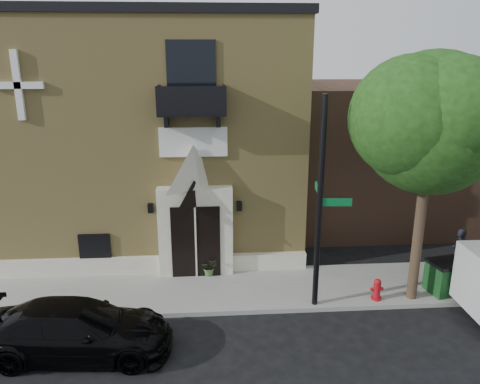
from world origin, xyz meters
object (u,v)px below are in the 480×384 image
object	(u,v)px
street_sign	(320,205)
dumpster	(453,275)
fire_hydrant	(377,289)
black_sedan	(77,329)
pedestrian_near	(458,251)

from	to	relation	value
street_sign	dumpster	world-z (taller)	street_sign
fire_hydrant	dumpster	size ratio (longest dim) A/B	0.40
black_sedan	street_sign	world-z (taller)	street_sign
dumpster	black_sedan	bearing A→B (deg)	-179.62
street_sign	fire_hydrant	xyz separation A→B (m)	(2.03, 0.12, -2.94)
black_sedan	pedestrian_near	size ratio (longest dim) A/B	2.95
dumpster	pedestrian_near	bearing A→B (deg)	46.21
black_sedan	dumpster	xyz separation A→B (m)	(11.61, 2.38, -0.03)
fire_hydrant	pedestrian_near	bearing A→B (deg)	24.67
black_sedan	fire_hydrant	distance (m)	9.13
black_sedan	pedestrian_near	bearing A→B (deg)	-70.71
street_sign	fire_hydrant	distance (m)	3.58
pedestrian_near	dumpster	bearing A→B (deg)	28.56
black_sedan	street_sign	bearing A→B (deg)	-71.64
black_sedan	street_sign	distance (m)	7.63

